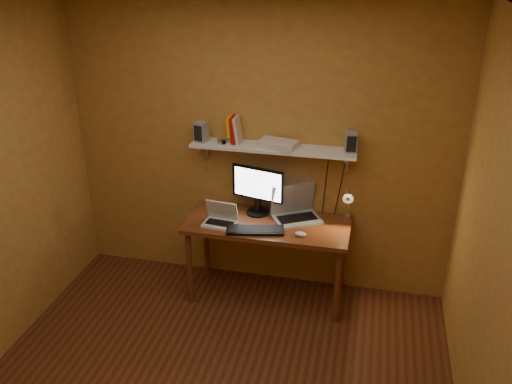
% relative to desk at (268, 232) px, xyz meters
% --- Properties ---
extents(room, '(3.44, 3.24, 2.64)m').
position_rel_desk_xyz_m(room, '(-0.15, -1.28, 0.64)').
color(room, '#552E16').
rests_on(room, ground).
extents(desk, '(1.40, 0.60, 0.75)m').
position_rel_desk_xyz_m(desk, '(0.00, 0.00, 0.00)').
color(desk, brown).
rests_on(desk, ground).
extents(wall_shelf, '(1.40, 0.25, 0.21)m').
position_rel_desk_xyz_m(wall_shelf, '(-0.00, 0.19, 0.69)').
color(wall_shelf, silver).
rests_on(wall_shelf, room).
extents(monitor, '(0.47, 0.24, 0.43)m').
position_rel_desk_xyz_m(monitor, '(-0.12, 0.16, 0.33)').
color(monitor, black).
rests_on(monitor, desk).
extents(laptop, '(0.48, 0.44, 0.29)m').
position_rel_desk_xyz_m(laptop, '(0.21, 0.15, 0.16)').
color(laptop, gray).
rests_on(laptop, desk).
extents(netbook, '(0.29, 0.22, 0.20)m').
position_rel_desk_xyz_m(netbook, '(-0.39, -0.10, 0.14)').
color(netbook, silver).
rests_on(netbook, desk).
extents(keyboard, '(0.50, 0.25, 0.03)m').
position_rel_desk_xyz_m(keyboard, '(-0.07, -0.17, 0.10)').
color(keyboard, black).
rests_on(keyboard, desk).
extents(mouse, '(0.10, 0.07, 0.03)m').
position_rel_desk_xyz_m(mouse, '(0.31, -0.16, 0.10)').
color(mouse, silver).
rests_on(mouse, desk).
extents(desk_lamp, '(0.09, 0.23, 0.38)m').
position_rel_desk_xyz_m(desk_lamp, '(0.66, 0.13, 0.29)').
color(desk_lamp, silver).
rests_on(desk_lamp, desk).
extents(speaker_left, '(0.12, 0.12, 0.17)m').
position_rel_desk_xyz_m(speaker_left, '(-0.62, 0.18, 0.80)').
color(speaker_left, gray).
rests_on(speaker_left, wall_shelf).
extents(speaker_right, '(0.11, 0.11, 0.17)m').
position_rel_desk_xyz_m(speaker_right, '(0.64, 0.20, 0.80)').
color(speaker_right, gray).
rests_on(speaker_right, wall_shelf).
extents(books, '(0.11, 0.15, 0.23)m').
position_rel_desk_xyz_m(books, '(-0.34, 0.22, 0.82)').
color(books, orange).
rests_on(books, wall_shelf).
extents(shelf_camera, '(0.11, 0.06, 0.06)m').
position_rel_desk_xyz_m(shelf_camera, '(-0.41, 0.14, 0.74)').
color(shelf_camera, silver).
rests_on(shelf_camera, wall_shelf).
extents(router, '(0.35, 0.27, 0.05)m').
position_rel_desk_xyz_m(router, '(0.04, 0.18, 0.74)').
color(router, silver).
rests_on(router, wall_shelf).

